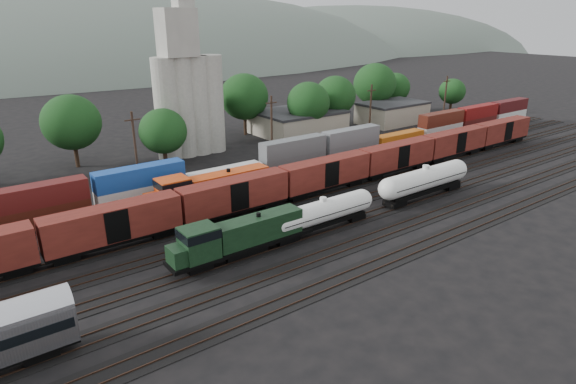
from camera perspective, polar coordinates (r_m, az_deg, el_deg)
ground at (r=62.21m, az=0.46°, el=-3.27°), size 600.00×600.00×0.00m
tracks at (r=62.19m, az=0.46°, el=-3.23°), size 180.00×33.20×0.20m
green_locomotive at (r=51.71m, az=-6.27°, el=-5.34°), size 17.14×3.03×4.54m
tank_car_a at (r=58.20m, az=4.15°, el=-2.42°), size 15.59×2.79×4.09m
tank_car_b at (r=71.14m, az=15.89°, el=1.37°), size 17.70×3.17×4.64m
orange_locomotive at (r=65.85m, az=-9.52°, el=0.39°), size 19.55×3.26×4.89m
boxcar_string at (r=62.13m, az=-6.39°, el=-0.33°), size 138.20×2.90×4.20m
container_wall at (r=73.94m, az=-5.33°, el=2.84°), size 165.60×2.60×5.80m
grain_silo at (r=90.89m, az=-11.75°, el=11.25°), size 13.40×5.00×29.00m
industrial_sheds at (r=93.34m, az=-9.31°, el=6.18°), size 119.38×17.26×5.10m
tree_band at (r=94.20m, az=-11.86°, el=9.22°), size 160.63×22.06×13.63m
utility_poles at (r=78.08m, az=-9.28°, el=6.19°), size 122.20×0.36×12.00m
distant_hills at (r=314.46m, az=-25.64°, el=9.99°), size 860.00×286.00×130.00m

